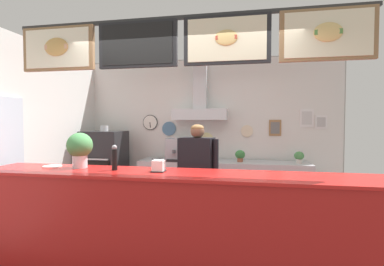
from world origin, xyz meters
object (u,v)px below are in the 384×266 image
(napkin_holder, at_px, (159,166))
(condiment_plate, at_px, (52,166))
(potted_thyme, at_px, (299,157))
(basil_vase, at_px, (80,148))
(pepper_grinder, at_px, (114,158))
(espresso_machine, at_px, (183,150))
(shop_worker, at_px, (197,176))
(potted_basil, at_px, (240,155))
(pizza_oven, at_px, (105,170))

(napkin_holder, bearing_deg, condiment_plate, 176.85)
(potted_thyme, distance_m, condiment_plate, 3.66)
(condiment_plate, height_order, basil_vase, basil_vase)
(potted_thyme, distance_m, pepper_grinder, 3.10)
(espresso_machine, bearing_deg, potted_thyme, -0.37)
(shop_worker, distance_m, potted_thyme, 1.85)
(potted_basil, height_order, condiment_plate, potted_basil)
(pizza_oven, xyz_separation_m, condiment_plate, (0.35, -1.88, 0.37))
(shop_worker, bearing_deg, potted_basil, -106.90)
(shop_worker, distance_m, espresso_machine, 1.15)
(potted_basil, height_order, napkin_holder, napkin_holder)
(pizza_oven, relative_size, napkin_holder, 10.44)
(potted_basil, height_order, pepper_grinder, pepper_grinder)
(pizza_oven, distance_m, potted_basil, 2.45)
(condiment_plate, xyz_separation_m, pepper_grinder, (0.80, -0.08, 0.13))
(potted_basil, relative_size, condiment_plate, 0.99)
(potted_thyme, distance_m, basil_vase, 3.40)
(napkin_holder, bearing_deg, potted_basil, 69.59)
(shop_worker, bearing_deg, espresso_machine, -54.49)
(pizza_oven, xyz_separation_m, shop_worker, (1.85, -0.84, 0.12))
(pizza_oven, bearing_deg, shop_worker, -24.44)
(shop_worker, relative_size, basil_vase, 3.97)
(pepper_grinder, bearing_deg, napkin_holder, 1.22)
(condiment_plate, bearing_deg, pizza_oven, 100.66)
(pepper_grinder, bearing_deg, pizza_oven, 120.48)
(potted_thyme, relative_size, pepper_grinder, 0.74)
(potted_basil, distance_m, basil_vase, 2.70)
(shop_worker, height_order, potted_basil, shop_worker)
(napkin_holder, bearing_deg, basil_vase, 175.95)
(shop_worker, distance_m, potted_basil, 1.19)
(napkin_holder, relative_size, basil_vase, 0.37)
(condiment_plate, height_order, pepper_grinder, pepper_grinder)
(napkin_holder, bearing_deg, potted_thyme, 50.43)
(basil_vase, bearing_deg, potted_basil, 50.08)
(espresso_machine, height_order, potted_basil, espresso_machine)
(espresso_machine, bearing_deg, pizza_oven, -172.44)
(shop_worker, height_order, potted_thyme, shop_worker)
(pizza_oven, distance_m, potted_thyme, 3.41)
(espresso_machine, bearing_deg, condiment_plate, -117.18)
(napkin_holder, relative_size, pepper_grinder, 0.54)
(espresso_machine, xyz_separation_m, condiment_plate, (-1.06, -2.06, -0.01))
(espresso_machine, height_order, condiment_plate, espresso_machine)
(potted_basil, xyz_separation_m, napkin_holder, (-0.79, -2.13, 0.12))
(pizza_oven, relative_size, pepper_grinder, 5.65)
(espresso_machine, height_order, potted_thyme, espresso_machine)
(potted_basil, height_order, basil_vase, basil_vase)
(espresso_machine, height_order, napkin_holder, espresso_machine)
(napkin_holder, height_order, condiment_plate, napkin_holder)
(potted_thyme, bearing_deg, napkin_holder, -129.57)
(condiment_plate, bearing_deg, potted_basil, 44.77)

